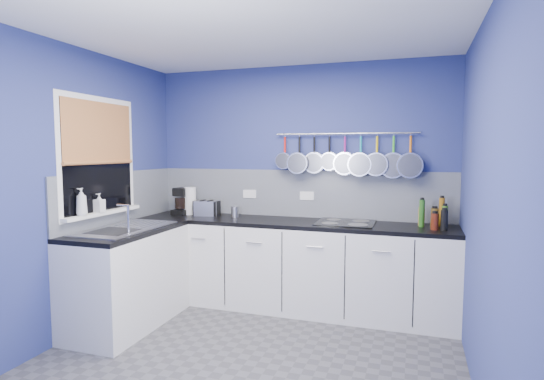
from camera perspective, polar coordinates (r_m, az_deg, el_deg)
The scene contains 45 objects.
floor at distance 3.62m, azimuth -3.20°, elevation -21.42°, with size 3.20×3.00×0.02m, color #47474C.
ceiling at distance 3.36m, azimuth -3.43°, elevation 20.75°, with size 3.20×3.00×0.02m, color white.
wall_back at distance 4.68m, azimuth 3.50°, elevation 0.77°, with size 3.20×0.02×2.50m, color navy.
wall_front at distance 1.95m, azimuth -19.96°, elevation -5.71°, with size 3.20×0.02×2.50m, color navy.
wall_left at distance 4.12m, azimuth -24.59°, elevation -0.28°, with size 0.02×3.00×2.50m, color navy.
wall_right at distance 3.06m, azimuth 26.04°, elevation -2.07°, with size 0.02×3.00×2.50m, color navy.
backsplash_back at distance 4.67m, azimuth 3.42°, elevation -0.47°, with size 3.20×0.02×0.50m, color gray.
backsplash_left at distance 4.58m, azimuth -19.24°, elevation -0.87°, with size 0.02×1.80×0.50m, color gray.
cabinet_run_back at distance 4.53m, azimuth 2.42°, elevation -9.92°, with size 3.20×0.60×0.86m, color silver.
worktop_back at distance 4.43m, azimuth 2.44°, elevation -4.29°, with size 3.20×0.60×0.04m, color black.
cabinet_run_left at distance 4.30m, azimuth -18.32°, elevation -10.98°, with size 0.60×1.20×0.86m, color silver.
worktop_left at distance 4.20m, azimuth -18.50°, elevation -5.07°, with size 0.60×1.20×0.04m, color black.
window_frame at distance 4.31m, azimuth -21.69°, elevation 4.03°, with size 0.01×1.00×1.10m, color white.
window_glass at distance 4.31m, azimuth -21.64°, elevation 4.04°, with size 0.01×0.90×1.00m, color black.
bamboo_blind at distance 4.31m, azimuth -21.65°, elevation 7.03°, with size 0.01×0.90×0.55m, color #B16938.
window_sill at distance 4.33m, azimuth -21.21°, elevation -2.78°, with size 0.10×0.98×0.03m, color white.
sink_unit at distance 4.20m, azimuth -18.50°, elevation -4.75°, with size 0.50×0.95×0.01m, color silver.
mixer_tap at distance 3.94m, azimuth -18.26°, elevation -3.52°, with size 0.12×0.08×0.26m, color silver, non-canonical shape.
socket_left at distance 4.83m, azimuth -2.94°, elevation -0.52°, with size 0.15×0.01×0.09m, color white.
socket_right at distance 4.64m, azimuth 4.57°, elevation -0.77°, with size 0.15×0.01×0.09m, color white.
pot_rail at distance 4.51m, azimuth 9.54°, elevation 7.28°, with size 0.02×0.02×1.45m, color silver.
soap_bottle_a at distance 4.09m, azimuth -23.61°, elevation -1.42°, with size 0.09×0.09×0.24m, color white.
soap_bottle_b at distance 4.26m, azimuth -21.62°, elevation -1.56°, with size 0.08×0.08×0.17m, color white.
paper_towel at distance 4.94m, azimuth -10.64°, elevation -1.40°, with size 0.13×0.13×0.30m, color white.
coffee_maker at distance 4.96m, azimuth -11.73°, elevation -1.43°, with size 0.17×0.19×0.30m, color black, non-canonical shape.
toaster at distance 4.82m, azimuth -8.53°, elevation -2.37°, with size 0.25×0.14×0.16m, color silver.
canister at distance 4.68m, azimuth -4.88°, elevation -2.85°, with size 0.08×0.08×0.11m, color silver.
hob at distance 4.33m, azimuth 9.59°, elevation -4.24°, with size 0.55×0.49×0.01m, color black.
pan_0 at distance 4.64m, azimuth 1.68°, elevation 5.02°, with size 0.18×0.09×0.37m, color silver, non-canonical shape.
pan_1 at distance 4.60m, azimuth 3.58°, elevation 4.73°, with size 0.22×0.12×0.41m, color silver, non-canonical shape.
pan_2 at distance 4.56m, azimuth 5.52°, elevation 4.76°, with size 0.22×0.05×0.41m, color silver, non-canonical shape.
pan_3 at distance 4.53m, azimuth 7.49°, elevation 4.93°, with size 0.19×0.05×0.38m, color silver, non-canonical shape.
pan_4 at distance 4.50m, azimuth 9.48°, elevation 4.63°, with size 0.23×0.07×0.42m, color silver, non-canonical shape.
pan_5 at distance 4.48m, azimuth 11.49°, elevation 4.52°, with size 0.24×0.12×0.43m, color silver, non-canonical shape.
pan_6 at distance 4.46m, azimuth 13.52°, elevation 4.52°, with size 0.23×0.11×0.42m, color silver, non-canonical shape.
pan_7 at distance 4.45m, azimuth 15.56°, elevation 4.34°, with size 0.25×0.08×0.44m, color silver, non-canonical shape.
pan_8 at distance 4.45m, azimuth 17.61°, elevation 4.33°, with size 0.25×0.12×0.44m, color silver, non-canonical shape.
condiment_0 at distance 4.38m, azimuth 21.27°, elevation -2.72°, with size 0.05×0.05×0.27m, color #8C5914.
condiment_1 at distance 4.39m, azimuth 20.45°, elevation -3.34°, with size 0.07×0.07×0.17m, color brown.
condiment_2 at distance 4.37m, azimuth 18.94°, elevation -3.27°, with size 0.06×0.06×0.17m, color olive.
condiment_3 at distance 4.28m, azimuth 21.61°, elevation -3.32°, with size 0.05×0.05×0.21m, color #3F721E.
condiment_4 at distance 4.28m, azimuth 20.38°, elevation -3.94°, with size 0.06×0.06×0.11m, color brown.
condiment_5 at distance 4.29m, azimuth 18.97°, elevation -2.90°, with size 0.05×0.05×0.25m, color #265919.
condiment_6 at distance 4.17m, azimuth 21.57°, elevation -3.70°, with size 0.06×0.06×0.18m, color black.
condiment_7 at distance 4.17m, azimuth 20.48°, elevation -3.89°, with size 0.07×0.07×0.15m, color #4C190C.
Camera 1 is at (1.19, -3.01, 1.61)m, focal length 28.84 mm.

